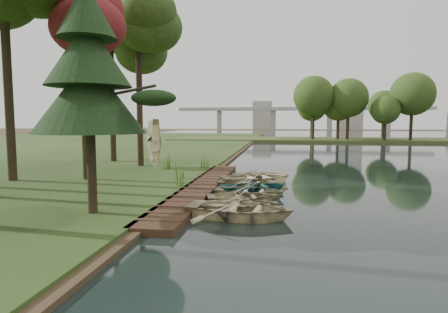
# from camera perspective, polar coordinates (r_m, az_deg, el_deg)

# --- Properties ---
(ground) EXTENTS (300.00, 300.00, 0.00)m
(ground) POSITION_cam_1_polar(r_m,az_deg,el_deg) (18.93, 1.41, -5.30)
(ground) COLOR #3D2F1D
(boardwalk) EXTENTS (1.60, 16.00, 0.30)m
(boardwalk) POSITION_cam_1_polar(r_m,az_deg,el_deg) (19.16, -3.36, -4.72)
(boardwalk) COLOR #372215
(boardwalk) RESTS_ON ground
(peninsula) EXTENTS (50.00, 14.00, 0.45)m
(peninsula) POSITION_cam_1_polar(r_m,az_deg,el_deg) (68.78, 13.20, 2.51)
(peninsula) COLOR #3F4B21
(peninsula) RESTS_ON ground
(far_trees) EXTENTS (45.60, 5.60, 8.80)m
(far_trees) POSITION_cam_1_polar(r_m,az_deg,el_deg) (68.57, 10.51, 7.74)
(far_trees) COLOR black
(far_trees) RESTS_ON peninsula
(bridge) EXTENTS (95.90, 4.00, 8.60)m
(bridge) POSITION_cam_1_polar(r_m,az_deg,el_deg) (138.87, 12.65, 6.74)
(bridge) COLOR #A5A5A0
(bridge) RESTS_ON ground
(building_a) EXTENTS (10.00, 8.00, 18.00)m
(building_a) POSITION_cam_1_polar(r_m,az_deg,el_deg) (160.97, 18.47, 7.07)
(building_a) COLOR #A5A5A0
(building_a) RESTS_ON ground
(building_b) EXTENTS (8.00, 8.00, 12.00)m
(building_b) POSITION_cam_1_polar(r_m,az_deg,el_deg) (163.65, 5.90, 6.24)
(building_b) COLOR #A5A5A0
(building_b) RESTS_ON ground
(rowboat_0) EXTENTS (4.27, 3.32, 0.81)m
(rowboat_0) POSITION_cam_1_polar(r_m,az_deg,el_deg) (13.52, 2.29, -7.68)
(rowboat_0) COLOR beige
(rowboat_0) RESTS_ON water
(rowboat_1) EXTENTS (3.42, 2.75, 0.63)m
(rowboat_1) POSITION_cam_1_polar(r_m,az_deg,el_deg) (14.64, 2.46, -7.03)
(rowboat_1) COLOR beige
(rowboat_1) RESTS_ON water
(rowboat_2) EXTENTS (3.53, 2.92, 0.63)m
(rowboat_2) POSITION_cam_1_polar(r_m,az_deg,el_deg) (16.06, 2.80, -5.92)
(rowboat_2) COLOR beige
(rowboat_2) RESTS_ON water
(rowboat_3) EXTENTS (3.46, 2.64, 0.67)m
(rowboat_3) POSITION_cam_1_polar(r_m,az_deg,el_deg) (17.30, 3.91, -5.04)
(rowboat_3) COLOR beige
(rowboat_3) RESTS_ON water
(rowboat_4) EXTENTS (3.92, 3.40, 0.68)m
(rowboat_4) POSITION_cam_1_polar(r_m,az_deg,el_deg) (18.44, 4.54, -4.38)
(rowboat_4) COLOR teal
(rowboat_4) RESTS_ON water
(rowboat_5) EXTENTS (3.36, 2.48, 0.67)m
(rowboat_5) POSITION_cam_1_polar(r_m,az_deg,el_deg) (19.59, 3.75, -3.80)
(rowboat_5) COLOR beige
(rowboat_5) RESTS_ON water
(rowboat_6) EXTENTS (4.82, 4.26, 0.83)m
(rowboat_6) POSITION_cam_1_polar(r_m,az_deg,el_deg) (20.82, 4.98, -3.05)
(rowboat_6) COLOR beige
(rowboat_6) RESTS_ON water
(rowboat_7) EXTENTS (3.85, 3.24, 0.68)m
(rowboat_7) POSITION_cam_1_polar(r_m,az_deg,el_deg) (22.34, 5.61, -2.67)
(rowboat_7) COLOR beige
(rowboat_7) RESTS_ON water
(stored_rowboat) EXTENTS (3.59, 2.73, 0.70)m
(stored_rowboat) POSITION_cam_1_polar(r_m,az_deg,el_deg) (26.21, -10.41, -0.97)
(stored_rowboat) COLOR beige
(stored_rowboat) RESTS_ON bank
(tree_2) EXTENTS (3.70, 3.70, 10.06)m
(tree_2) POSITION_cam_1_polar(r_m,az_deg,el_deg) (22.61, -20.85, 18.18)
(tree_2) COLOR black
(tree_2) RESTS_ON bank
(tree_4) EXTENTS (4.24, 4.24, 11.51)m
(tree_4) POSITION_cam_1_polar(r_m,az_deg,el_deg) (28.41, -12.97, 18.20)
(tree_4) COLOR black
(tree_4) RESTS_ON bank
(tree_5) EXTENTS (6.20, 6.20, 13.64)m
(tree_5) POSITION_cam_1_polar(r_m,az_deg,el_deg) (32.30, -16.99, 19.01)
(tree_5) COLOR black
(tree_5) RESTS_ON bank
(tree_6) EXTENTS (4.99, 4.99, 11.37)m
(tree_6) POSITION_cam_1_polar(r_m,az_deg,el_deg) (32.80, -12.93, 15.73)
(tree_6) COLOR black
(tree_6) RESTS_ON bank
(pine_tree) EXTENTS (3.80, 3.80, 7.89)m
(pine_tree) POSITION_cam_1_polar(r_m,az_deg,el_deg) (13.85, -19.96, 11.80)
(pine_tree) COLOR black
(pine_tree) RESTS_ON bank
(reeds_0) EXTENTS (0.60, 0.60, 0.86)m
(reeds_0) POSITION_cam_1_polar(r_m,az_deg,el_deg) (18.83, -6.66, -3.15)
(reeds_0) COLOR #3F661E
(reeds_0) RESTS_ON bank
(reeds_1) EXTENTS (0.60, 0.60, 0.88)m
(reeds_1) POSITION_cam_1_polar(r_m,az_deg,el_deg) (21.15, -6.82, -2.19)
(reeds_1) COLOR #3F661E
(reeds_1) RESTS_ON bank
(reeds_2) EXTENTS (0.60, 0.60, 1.12)m
(reeds_2) POSITION_cam_1_polar(r_m,az_deg,el_deg) (25.28, -8.79, -0.69)
(reeds_2) COLOR #3F661E
(reeds_2) RESTS_ON bank
(reeds_3) EXTENTS (0.60, 0.60, 0.98)m
(reeds_3) POSITION_cam_1_polar(r_m,az_deg,el_deg) (25.89, -2.92, -0.65)
(reeds_3) COLOR #3F661E
(reeds_3) RESTS_ON bank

